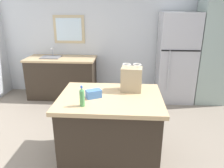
{
  "coord_description": "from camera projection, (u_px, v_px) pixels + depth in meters",
  "views": [
    {
      "loc": [
        0.21,
        -2.3,
        1.89
      ],
      "look_at": [
        0.02,
        0.39,
        0.94
      ],
      "focal_mm": 34.85,
      "sensor_mm": 36.0,
      "label": 1
    }
  ],
  "objects": [
    {
      "name": "kitchen_island",
      "position": [
        110.0,
        129.0,
        2.74
      ],
      "size": [
        1.23,
        0.94,
        0.89
      ],
      "color": "#33281E",
      "rests_on": "ground"
    },
    {
      "name": "bottle",
      "position": [
        82.0,
        97.0,
        2.3
      ],
      "size": [
        0.05,
        0.05,
        0.23
      ],
      "color": "#4C9956",
      "rests_on": "kitchen_island"
    },
    {
      "name": "ground",
      "position": [
        108.0,
        162.0,
        2.81
      ],
      "size": [
        6.27,
        6.27,
        0.0
      ],
      "primitive_type": "plane",
      "color": "gray"
    },
    {
      "name": "small_box",
      "position": [
        94.0,
        94.0,
        2.54
      ],
      "size": [
        0.2,
        0.17,
        0.09
      ],
      "primitive_type": "cube",
      "rotation": [
        0.0,
        0.0,
        0.49
      ],
      "color": "#4775B7",
      "rests_on": "kitchen_island"
    },
    {
      "name": "refrigerator",
      "position": [
        176.0,
        58.0,
        4.45
      ],
      "size": [
        0.74,
        0.67,
        1.81
      ],
      "color": "#B7B7BC",
      "rests_on": "ground"
    },
    {
      "name": "sink_counter",
      "position": [
        62.0,
        77.0,
        4.76
      ],
      "size": [
        1.47,
        0.67,
        1.07
      ],
      "color": "#33281E",
      "rests_on": "ground"
    },
    {
      "name": "shopping_bag",
      "position": [
        131.0,
        79.0,
        2.72
      ],
      "size": [
        0.27,
        0.21,
        0.35
      ],
      "color": "tan",
      "rests_on": "kitchen_island"
    },
    {
      "name": "back_wall",
      "position": [
        117.0,
        36.0,
        4.78
      ],
      "size": [
        5.22,
        0.13,
        2.57
      ],
      "color": "silver",
      "rests_on": "ground"
    },
    {
      "name": "tall_cabinet",
      "position": [
        212.0,
        49.0,
        4.34
      ],
      "size": [
        0.59,
        0.6,
        2.21
      ],
      "color": "#9EB2A8",
      "rests_on": "ground"
    }
  ]
}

